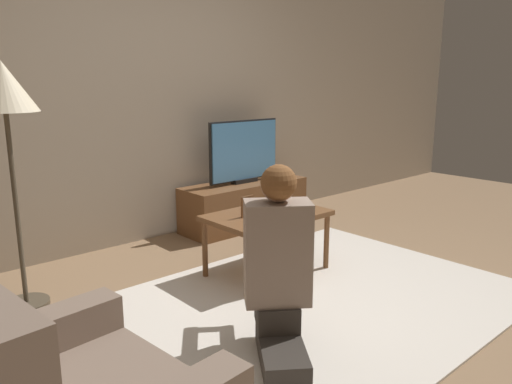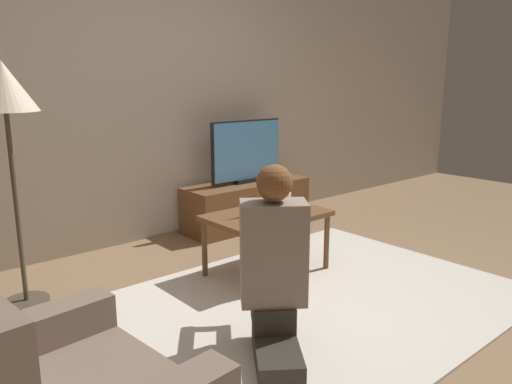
# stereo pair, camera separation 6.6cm
# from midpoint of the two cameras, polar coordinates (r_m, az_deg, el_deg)

# --- Properties ---
(ground_plane) EXTENTS (10.00, 10.00, 0.00)m
(ground_plane) POSITION_cam_midpoint_polar(r_m,az_deg,el_deg) (3.24, 5.49, -13.15)
(ground_plane) COLOR #896B4C
(wall_back) EXTENTS (10.00, 0.06, 2.60)m
(wall_back) POSITION_cam_midpoint_polar(r_m,az_deg,el_deg) (4.47, -12.64, 11.02)
(wall_back) COLOR tan
(wall_back) RESTS_ON ground_plane
(rug) EXTENTS (2.93, 1.97, 0.02)m
(rug) POSITION_cam_midpoint_polar(r_m,az_deg,el_deg) (3.23, 5.49, -13.02)
(rug) COLOR silver
(rug) RESTS_ON ground_plane
(tv_stand) EXTENTS (1.29, 0.44, 0.44)m
(tv_stand) POSITION_cam_midpoint_polar(r_m,az_deg,el_deg) (4.88, -0.67, -1.41)
(tv_stand) COLOR brown
(tv_stand) RESTS_ON ground_plane
(tv) EXTENTS (0.81, 0.08, 0.60)m
(tv) POSITION_cam_midpoint_polar(r_m,az_deg,el_deg) (4.78, -0.71, 4.68)
(tv) COLOR black
(tv) RESTS_ON tv_stand
(coffee_table) EXTENTS (0.86, 0.55, 0.47)m
(coffee_table) POSITION_cam_midpoint_polar(r_m,az_deg,el_deg) (3.62, 1.78, -3.19)
(coffee_table) COLOR brown
(coffee_table) RESTS_ON ground_plane
(floor_lamp) EXTENTS (0.38, 0.38, 1.52)m
(floor_lamp) POSITION_cam_midpoint_polar(r_m,az_deg,el_deg) (3.30, -26.25, 9.32)
(floor_lamp) COLOR #4C4233
(floor_lamp) RESTS_ON ground_plane
(person_kneeling) EXTENTS (0.68, 0.81, 0.99)m
(person_kneeling) POSITION_cam_midpoint_polar(r_m,az_deg,el_deg) (2.59, 2.78, -8.07)
(person_kneeling) COLOR #332D28
(person_kneeling) RESTS_ON rug
(picture_frame) EXTENTS (0.11, 0.01, 0.15)m
(picture_frame) POSITION_cam_midpoint_polar(r_m,az_deg,el_deg) (3.50, -0.52, -1.65)
(picture_frame) COLOR brown
(picture_frame) RESTS_ON coffee_table
(table_lamp) EXTENTS (0.18, 0.18, 0.17)m
(table_lamp) POSITION_cam_midpoint_polar(r_m,az_deg,el_deg) (3.52, 3.09, -1.11)
(table_lamp) COLOR #4C3823
(table_lamp) RESTS_ON coffee_table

